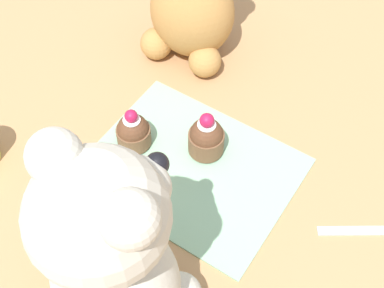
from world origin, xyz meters
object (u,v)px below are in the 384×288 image
(teddy_bear_cream, at_px, (112,254))
(cupcake_near_tan_bear, at_px, (204,136))
(teaspoon, at_px, (372,230))
(cupcake_near_cream_bear, at_px, (133,131))

(teddy_bear_cream, height_order, cupcake_near_tan_bear, teddy_bear_cream)
(teddy_bear_cream, height_order, teaspoon, teddy_bear_cream)
(cupcake_near_tan_bear, relative_size, teaspoon, 0.53)
(teddy_bear_cream, relative_size, cupcake_near_cream_bear, 4.39)
(teddy_bear_cream, xyz_separation_m, teaspoon, (-0.20, -0.24, -0.13))
(teddy_bear_cream, bearing_deg, teaspoon, -121.34)
(cupcake_near_cream_bear, distance_m, teaspoon, 0.33)
(cupcake_near_cream_bear, bearing_deg, cupcake_near_tan_bear, -152.79)
(teddy_bear_cream, height_order, cupcake_near_cream_bear, teddy_bear_cream)
(cupcake_near_cream_bear, bearing_deg, teddy_bear_cream, 124.48)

